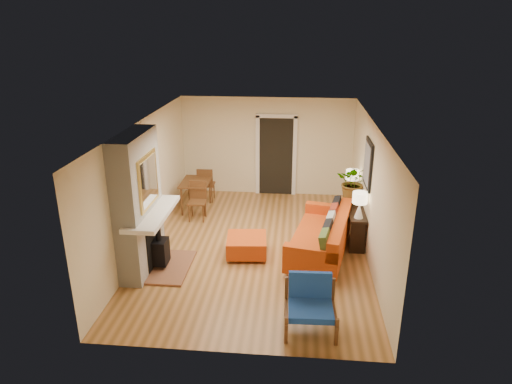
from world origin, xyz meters
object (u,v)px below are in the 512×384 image
dining_table (199,187)px  console_table (354,211)px  blue_chair (310,301)px  lamp_near (360,202)px  ottoman (247,245)px  lamp_far (352,179)px  houseplant (354,182)px  sofa (325,236)px

dining_table → console_table: bearing=-17.5°
blue_chair → lamp_near: 2.83m
blue_chair → console_table: blue_chair is taller
ottoman → dining_table: dining_table is taller
blue_chair → lamp_near: lamp_near is taller
lamp_near → lamp_far: (0.00, 1.44, 0.00)m
console_table → houseplant: 0.63m
sofa → lamp_near: 0.97m
dining_table → lamp_near: (3.65, -1.86, 0.47)m
dining_table → ottoman: bearing=-57.6°
dining_table → lamp_far: lamp_far is taller
blue_chair → console_table: bearing=73.3°
dining_table → lamp_near: bearing=-27.0°
sofa → houseplant: bearing=62.5°
ottoman → lamp_near: size_ratio=1.56×
ottoman → lamp_far: (2.21, 1.86, 0.84)m
blue_chair → dining_table: (-2.66, 4.43, 0.16)m
sofa → lamp_near: bearing=20.0°
dining_table → lamp_near: size_ratio=3.11×
blue_chair → dining_table: size_ratio=0.48×
lamp_far → dining_table: bearing=173.5°
lamp_near → houseplant: 1.02m
sofa → blue_chair: (-0.32, -2.33, 0.04)m
houseplant → lamp_near: bearing=-89.4°
lamp_near → sofa: bearing=-160.0°
console_table → lamp_near: (0.00, -0.71, 0.49)m
console_table → lamp_near: 0.86m
lamp_far → sofa: bearing=-111.5°
lamp_near → lamp_far: size_ratio=1.00×
blue_chair → lamp_far: size_ratio=1.50×
lamp_near → blue_chair: bearing=-111.0°
sofa → blue_chair: bearing=-97.9°
dining_table → console_table: (3.65, -1.15, -0.02)m
sofa → console_table: bearing=55.2°
dining_table → houseplant: (3.64, -0.84, 0.53)m
lamp_near → houseplant: size_ratio=0.67×
console_table → lamp_far: lamp_far is taller
sofa → lamp_near: size_ratio=4.56×
sofa → ottoman: 1.56m
console_table → houseplant: (-0.01, 0.31, 0.55)m
ottoman → blue_chair: size_ratio=1.04×
dining_table → lamp_far: size_ratio=3.11×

